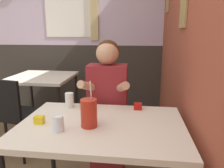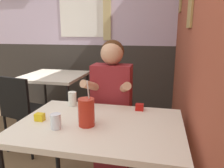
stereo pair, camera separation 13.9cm
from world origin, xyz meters
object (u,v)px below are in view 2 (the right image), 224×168
(main_table, at_px, (100,133))
(cocktail_pitcher, at_px, (86,112))
(background_table, at_px, (54,80))
(chair_near_window, at_px, (23,108))
(person_seated, at_px, (112,108))

(main_table, bearing_deg, cocktail_pitcher, -143.63)
(main_table, distance_m, background_table, 1.77)
(main_table, relative_size, cocktail_pitcher, 3.62)
(background_table, height_order, cocktail_pitcher, cocktail_pitcher)
(main_table, height_order, cocktail_pitcher, cocktail_pitcher)
(main_table, bearing_deg, background_table, 126.49)
(background_table, bearing_deg, chair_near_window, -90.16)
(main_table, bearing_deg, chair_near_window, 146.48)
(background_table, distance_m, chair_near_window, 0.74)
(background_table, distance_m, person_seated, 1.35)
(chair_near_window, bearing_deg, background_table, 101.80)
(background_table, height_order, person_seated, person_seated)
(main_table, height_order, chair_near_window, chair_near_window)
(background_table, xyz_separation_m, cocktail_pitcher, (0.98, -1.48, 0.17))
(chair_near_window, relative_size, cocktail_pitcher, 2.93)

